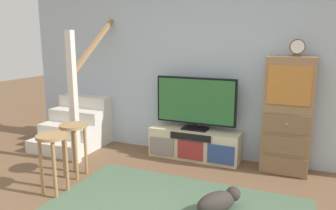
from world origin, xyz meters
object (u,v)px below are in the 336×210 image
(desk_clock, at_px, (297,48))
(bar_stool_near, at_px, (53,150))
(dog, at_px, (219,201))
(media_console, at_px, (194,144))
(television, at_px, (196,102))
(bar_stool_far, at_px, (74,137))
(side_cabinet, at_px, (288,116))

(desk_clock, bearing_deg, bar_stool_near, -145.31)
(bar_stool_near, bearing_deg, desk_clock, 34.69)
(dog, bearing_deg, bar_stool_near, -170.05)
(dog, bearing_deg, media_console, 117.95)
(television, xyz_separation_m, dog, (0.70, -1.34, -0.70))
(dog, bearing_deg, desk_clock, 66.46)
(bar_stool_far, bearing_deg, television, 45.07)
(desk_clock, relative_size, dog, 0.44)
(television, distance_m, desk_clock, 1.48)
(media_console, height_order, dog, media_console)
(side_cabinet, relative_size, bar_stool_far, 2.23)
(bar_stool_near, xyz_separation_m, bar_stool_far, (-0.10, 0.47, -0.01))
(media_console, bearing_deg, television, 90.00)
(side_cabinet, relative_size, dog, 3.13)
(side_cabinet, bearing_deg, bar_stool_near, -144.45)
(television, bearing_deg, bar_stool_near, -123.06)
(bar_stool_near, distance_m, bar_stool_far, 0.49)
(media_console, relative_size, bar_stool_near, 1.90)
(television, xyz_separation_m, side_cabinet, (1.22, -0.01, -0.08))
(media_console, relative_size, side_cabinet, 0.87)
(side_cabinet, xyz_separation_m, bar_stool_near, (-2.29, -1.64, -0.23))
(media_console, relative_size, bar_stool_far, 1.94)
(media_console, distance_m, bar_stool_far, 1.67)
(television, relative_size, side_cabinet, 0.77)
(dog, bearing_deg, side_cabinet, 68.66)
(media_console, distance_m, bar_stool_near, 1.97)
(media_console, height_order, desk_clock, desk_clock)
(side_cabinet, bearing_deg, media_console, -179.52)
(bar_stool_far, bearing_deg, desk_clock, 25.17)
(television, height_order, side_cabinet, side_cabinet)
(bar_stool_far, bearing_deg, dog, -4.99)
(bar_stool_far, distance_m, dog, 1.92)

